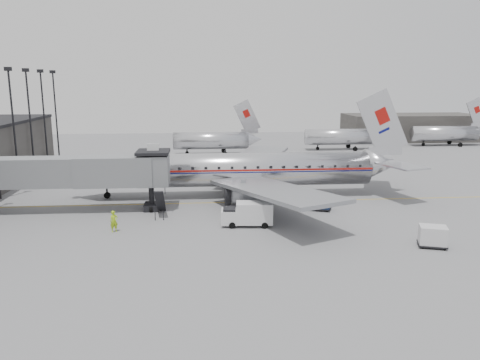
{
  "coord_description": "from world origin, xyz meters",
  "views": [
    {
      "loc": [
        -4.06,
        -45.42,
        13.5
      ],
      "look_at": [
        0.13,
        3.08,
        3.2
      ],
      "focal_mm": 35.0,
      "sensor_mm": 36.0,
      "label": 1
    }
  ],
  "objects_px": {
    "service_van": "(248,214)",
    "baggage_cart_navy": "(320,201)",
    "baggage_cart_white": "(433,236)",
    "ramp_worker": "(114,221)",
    "airliner": "(241,170)"
  },
  "relations": [
    {
      "from": "baggage_cart_white",
      "to": "ramp_worker",
      "type": "height_order",
      "value": "ramp_worker"
    },
    {
      "from": "service_van",
      "to": "ramp_worker",
      "type": "relative_size",
      "value": 2.52
    },
    {
      "from": "baggage_cart_navy",
      "to": "baggage_cart_white",
      "type": "bearing_deg",
      "value": -39.65
    },
    {
      "from": "ramp_worker",
      "to": "baggage_cart_navy",
      "type": "bearing_deg",
      "value": -12.81
    },
    {
      "from": "service_van",
      "to": "baggage_cart_navy",
      "type": "relative_size",
      "value": 1.83
    },
    {
      "from": "service_van",
      "to": "baggage_cart_white",
      "type": "distance_m",
      "value": 16.33
    },
    {
      "from": "baggage_cart_white",
      "to": "ramp_worker",
      "type": "distance_m",
      "value": 27.79
    },
    {
      "from": "airliner",
      "to": "service_van",
      "type": "distance_m",
      "value": 12.1
    },
    {
      "from": "airliner",
      "to": "baggage_cart_white",
      "type": "height_order",
      "value": "airliner"
    },
    {
      "from": "service_van",
      "to": "ramp_worker",
      "type": "height_order",
      "value": "service_van"
    },
    {
      "from": "airliner",
      "to": "baggage_cart_navy",
      "type": "bearing_deg",
      "value": -41.41
    },
    {
      "from": "airliner",
      "to": "baggage_cart_white",
      "type": "distance_m",
      "value": 23.86
    },
    {
      "from": "airliner",
      "to": "service_van",
      "type": "xyz_separation_m",
      "value": [
        -0.46,
        -11.92,
        -2.01
      ]
    },
    {
      "from": "baggage_cart_white",
      "to": "ramp_worker",
      "type": "relative_size",
      "value": 1.35
    },
    {
      "from": "baggage_cart_white",
      "to": "service_van",
      "type": "bearing_deg",
      "value": 172.9
    }
  ]
}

